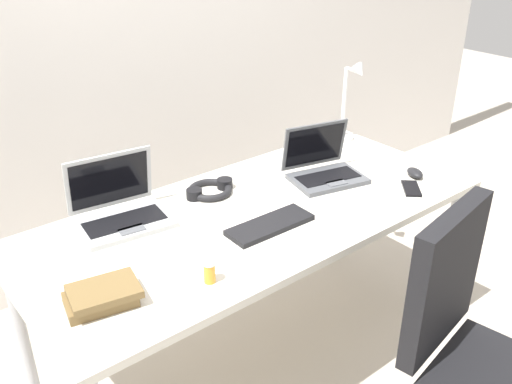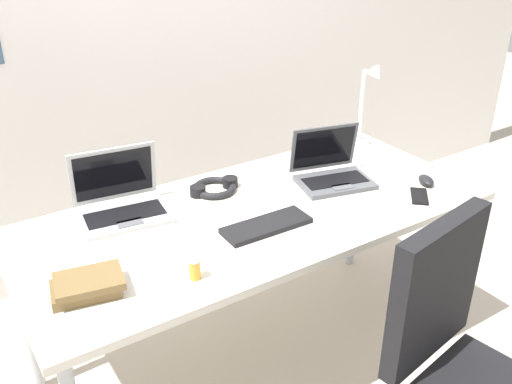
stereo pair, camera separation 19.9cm
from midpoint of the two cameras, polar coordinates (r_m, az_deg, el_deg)
The scene contains 13 objects.
ground_plane at distance 2.59m, azimuth -2.29°, elevation -16.44°, with size 12.00×12.00×0.00m, color #B7AD9E.
wall_back at distance 2.88m, azimuth -16.66°, elevation 16.40°, with size 6.00×0.13×2.60m.
desk at distance 2.18m, azimuth -2.62°, elevation -3.27°, with size 1.80×0.80×0.74m.
desk_lamp at distance 2.75m, azimuth 7.38°, elevation 8.98°, with size 0.12×0.18×0.40m.
laptop_center at distance 2.39m, azimuth 4.51°, elevation 2.37°, with size 0.35×0.31×0.22m.
laptop_back_right at distance 2.14m, azimuth -16.19°, elevation -1.82°, with size 0.36×0.30×0.24m.
external_keyboard at distance 2.03m, azimuth -1.36°, elevation -3.42°, with size 0.33×0.12×0.02m, color black.
computer_mouse at distance 2.48m, azimuth 13.59°, elevation 1.84°, with size 0.06×0.10×0.03m, color black.
cell_phone at distance 2.36m, azimuth 13.13°, elevation 0.29°, with size 0.06×0.14×0.01m, color black.
headphones at distance 2.29m, azimuth -7.17°, elevation 0.18°, with size 0.21×0.18×0.04m.
pill_bottle at distance 1.76m, azimuth -8.00°, elevation -7.99°, with size 0.04×0.04×0.08m.
book_stack at distance 1.74m, azimuth -18.54°, elevation -10.04°, with size 0.23×0.18×0.06m.
office_chair at distance 2.02m, azimuth 18.89°, elevation -17.90°, with size 0.52×0.57×0.97m.
Camera 1 is at (-1.18, -1.46, 1.78)m, focal length 39.57 mm.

